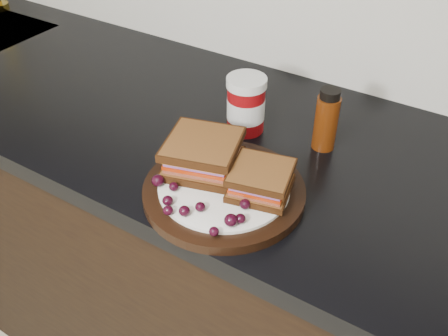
# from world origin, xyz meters

# --- Properties ---
(base_cabinets) EXTENTS (3.96, 0.58, 0.86)m
(base_cabinets) POSITION_xyz_m (0.00, 1.70, 0.43)
(base_cabinets) COLOR black
(base_cabinets) RESTS_ON ground_plane
(countertop) EXTENTS (3.98, 0.60, 0.04)m
(countertop) POSITION_xyz_m (0.00, 1.70, 0.88)
(countertop) COLOR black
(countertop) RESTS_ON base_cabinets
(plate) EXTENTS (0.28, 0.28, 0.02)m
(plate) POSITION_xyz_m (0.01, 1.53, 0.91)
(plate) COLOR black
(plate) RESTS_ON countertop
(sandwich_left) EXTENTS (0.15, 0.15, 0.06)m
(sandwich_left) POSITION_xyz_m (-0.05, 1.55, 0.95)
(sandwich_left) COLOR brown
(sandwich_left) RESTS_ON plate
(sandwich_right) EXTENTS (0.12, 0.12, 0.05)m
(sandwich_right) POSITION_xyz_m (0.07, 1.55, 0.95)
(sandwich_right) COLOR brown
(sandwich_right) RESTS_ON plate
(grape_0) EXTENTS (0.02, 0.02, 0.02)m
(grape_0) POSITION_xyz_m (-0.09, 1.47, 0.93)
(grape_0) COLOR black
(grape_0) RESTS_ON plate
(grape_1) EXTENTS (0.02, 0.02, 0.02)m
(grape_1) POSITION_xyz_m (-0.06, 1.47, 0.93)
(grape_1) COLOR black
(grape_1) RESTS_ON plate
(grape_2) EXTENTS (0.02, 0.02, 0.02)m
(grape_2) POSITION_xyz_m (-0.05, 1.44, 0.93)
(grape_2) COLOR black
(grape_2) RESTS_ON plate
(grape_3) EXTENTS (0.02, 0.02, 0.02)m
(grape_3) POSITION_xyz_m (-0.03, 1.42, 0.93)
(grape_3) COLOR black
(grape_3) RESTS_ON plate
(grape_4) EXTENTS (0.02, 0.02, 0.02)m
(grape_4) POSITION_xyz_m (-0.01, 1.43, 0.93)
(grape_4) COLOR black
(grape_4) RESTS_ON plate
(grape_5) EXTENTS (0.02, 0.02, 0.02)m
(grape_5) POSITION_xyz_m (0.01, 1.46, 0.93)
(grape_5) COLOR black
(grape_5) RESTS_ON plate
(grape_6) EXTENTS (0.02, 0.02, 0.01)m
(grape_6) POSITION_xyz_m (0.06, 1.42, 0.93)
(grape_6) COLOR black
(grape_6) RESTS_ON plate
(grape_7) EXTENTS (0.02, 0.02, 0.02)m
(grape_7) POSITION_xyz_m (0.07, 1.45, 0.93)
(grape_7) COLOR black
(grape_7) RESTS_ON plate
(grape_8) EXTENTS (0.02, 0.02, 0.02)m
(grape_8) POSITION_xyz_m (0.08, 1.47, 0.93)
(grape_8) COLOR black
(grape_8) RESTS_ON plate
(grape_9) EXTENTS (0.02, 0.02, 0.02)m
(grape_9) POSITION_xyz_m (0.07, 1.50, 0.93)
(grape_9) COLOR black
(grape_9) RESTS_ON plate
(grape_10) EXTENTS (0.02, 0.02, 0.02)m
(grape_10) POSITION_xyz_m (0.09, 1.53, 0.93)
(grape_10) COLOR black
(grape_10) RESTS_ON plate
(grape_11) EXTENTS (0.02, 0.02, 0.02)m
(grape_11) POSITION_xyz_m (0.08, 1.54, 0.93)
(grape_11) COLOR black
(grape_11) RESTS_ON plate
(grape_12) EXTENTS (0.02, 0.02, 0.02)m
(grape_12) POSITION_xyz_m (0.06, 1.57, 0.93)
(grape_12) COLOR black
(grape_12) RESTS_ON plate
(grape_13) EXTENTS (0.02, 0.02, 0.01)m
(grape_13) POSITION_xyz_m (-0.04, 1.60, 0.93)
(grape_13) COLOR black
(grape_13) RESTS_ON plate
(grape_14) EXTENTS (0.02, 0.02, 0.02)m
(grape_14) POSITION_xyz_m (-0.08, 1.57, 0.93)
(grape_14) COLOR black
(grape_14) RESTS_ON plate
(grape_15) EXTENTS (0.02, 0.02, 0.01)m
(grape_15) POSITION_xyz_m (-0.06, 1.53, 0.93)
(grape_15) COLOR black
(grape_15) RESTS_ON plate
(grape_16) EXTENTS (0.02, 0.02, 0.02)m
(grape_16) POSITION_xyz_m (-0.08, 1.52, 0.93)
(grape_16) COLOR black
(grape_16) RESTS_ON plate
(grape_17) EXTENTS (0.02, 0.02, 0.02)m
(grape_17) POSITION_xyz_m (-0.05, 1.57, 0.93)
(grape_17) COLOR black
(grape_17) RESTS_ON plate
(grape_18) EXTENTS (0.02, 0.02, 0.02)m
(grape_18) POSITION_xyz_m (-0.08, 1.55, 0.93)
(grape_18) COLOR black
(grape_18) RESTS_ON plate
(grape_19) EXTENTS (0.02, 0.02, 0.02)m
(grape_19) POSITION_xyz_m (-0.08, 1.53, 0.93)
(grape_19) COLOR black
(grape_19) RESTS_ON plate
(condiment_jar) EXTENTS (0.08, 0.08, 0.12)m
(condiment_jar) POSITION_xyz_m (-0.07, 1.73, 0.96)
(condiment_jar) COLOR maroon
(condiment_jar) RESTS_ON countertop
(oil_bottle) EXTENTS (0.06, 0.06, 0.13)m
(oil_bottle) POSITION_xyz_m (0.09, 1.76, 0.96)
(oil_bottle) COLOR #4A1E07
(oil_bottle) RESTS_ON countertop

